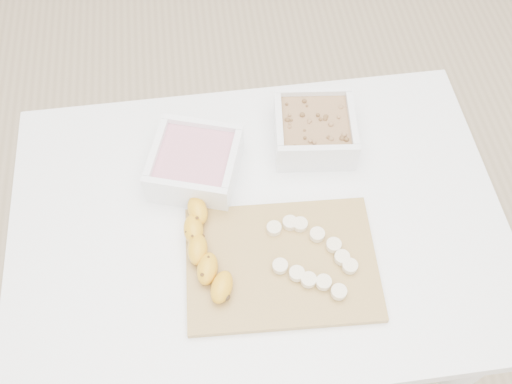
{
  "coord_description": "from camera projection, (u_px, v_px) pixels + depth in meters",
  "views": [
    {
      "loc": [
        -0.08,
        -0.55,
        1.76
      ],
      "look_at": [
        0.0,
        0.03,
        0.81
      ],
      "focal_mm": 40.0,
      "sensor_mm": 36.0,
      "label": 1
    }
  ],
  "objects": [
    {
      "name": "banana",
      "position": [
        206.0,
        251.0,
        1.08
      ],
      "size": [
        0.06,
        0.22,
        0.04
      ],
      "primitive_type": null,
      "rotation": [
        0.0,
        0.0,
        -0.02
      ],
      "color": "gold",
      "rests_on": "cutting_board"
    },
    {
      "name": "bowl_yogurt",
      "position": [
        195.0,
        163.0,
        1.18
      ],
      "size": [
        0.22,
        0.22,
        0.08
      ],
      "color": "white",
      "rests_on": "table"
    },
    {
      "name": "banana_slices",
      "position": [
        313.0,
        255.0,
        1.08
      ],
      "size": [
        0.16,
        0.19,
        0.02
      ],
      "color": "beige",
      "rests_on": "cutting_board"
    },
    {
      "name": "cutting_board",
      "position": [
        281.0,
        263.0,
        1.09
      ],
      "size": [
        0.38,
        0.28,
        0.01
      ],
      "primitive_type": "cube",
      "rotation": [
        0.0,
        0.0,
        -0.05
      ],
      "color": "#AD874A",
      "rests_on": "table"
    },
    {
      "name": "ground",
      "position": [
        257.0,
        335.0,
        1.79
      ],
      "size": [
        3.5,
        3.5,
        0.0
      ],
      "primitive_type": "plane",
      "color": "#C6AD89",
      "rests_on": "ground"
    },
    {
      "name": "table",
      "position": [
        258.0,
        241.0,
        1.23
      ],
      "size": [
        1.0,
        0.7,
        0.75
      ],
      "color": "white",
      "rests_on": "ground"
    },
    {
      "name": "bowl_granola",
      "position": [
        314.0,
        129.0,
        1.22
      ],
      "size": [
        0.19,
        0.19,
        0.08
      ],
      "color": "white",
      "rests_on": "table"
    }
  ]
}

